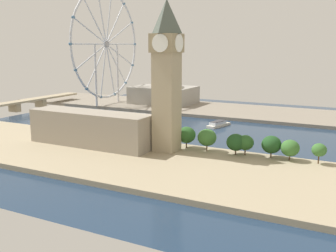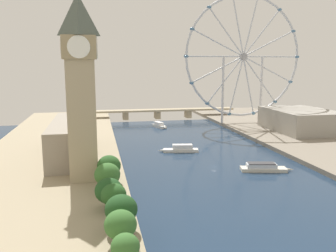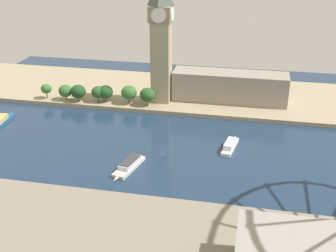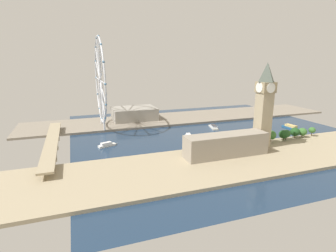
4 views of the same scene
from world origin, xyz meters
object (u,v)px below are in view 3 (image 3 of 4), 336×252
Objects in this scene: parliament_block at (230,87)px; tour_boat_1 at (129,165)px; clock_tower at (161,39)px; tour_boat_2 at (230,145)px.

tour_boat_1 is at bearing -23.25° from parliament_block.
tour_boat_1 is at bearing 1.80° from clock_tower.
clock_tower is 113.87m from tour_boat_1.
tour_boat_2 is at bearing 41.66° from clock_tower.
parliament_block is 77.56m from tour_boat_2.
parliament_block is (-10.57, 51.85, -37.01)m from clock_tower.
parliament_block is 2.79× the size of tour_boat_1.
parliament_block is 123.77m from tour_boat_1.
clock_tower reaches higher than tour_boat_2.
clock_tower is at bearing 51.00° from tour_boat_2.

